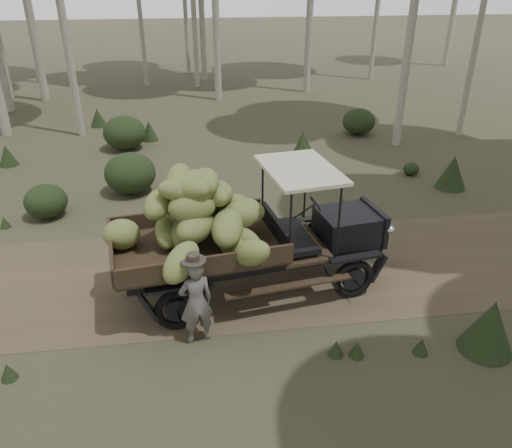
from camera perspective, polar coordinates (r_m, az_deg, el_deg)
The scene contains 5 objects.
ground at distance 10.81m, azimuth -7.49°, elevation -6.00°, with size 120.00×120.00×0.00m, color #473D2B.
dirt_track at distance 10.81m, azimuth -7.49°, elevation -5.99°, with size 70.00×4.00×0.01m, color brown.
banana_truck at distance 9.43m, azimuth -3.68°, elevation 0.42°, with size 5.80×3.12×2.80m.
farmer at distance 8.65m, azimuth -6.88°, elevation -8.73°, with size 0.67×0.53×1.76m.
undergrowth at distance 11.17m, azimuth -17.36°, elevation -2.67°, with size 22.16×22.35×1.34m.
Camera 1 is at (0.18, -9.05, 5.91)m, focal length 35.00 mm.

